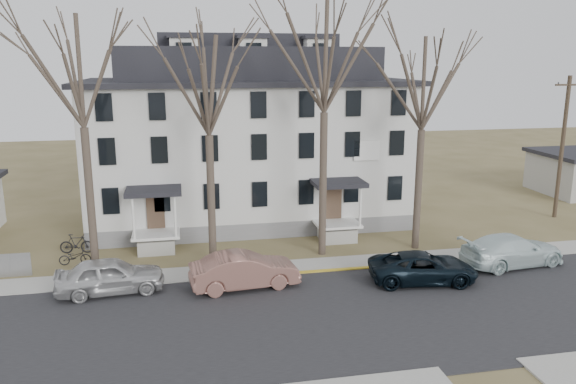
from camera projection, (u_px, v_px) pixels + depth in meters
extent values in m
plane|color=brown|center=(361.00, 340.00, 21.56)|extent=(120.00, 120.00, 0.00)
cube|color=#27272A|center=(345.00, 317.00, 23.47)|extent=(120.00, 10.00, 0.04)
cube|color=#A09F97|center=(312.00, 266.00, 29.19)|extent=(120.00, 2.00, 0.08)
cube|color=gold|center=(409.00, 266.00, 29.27)|extent=(14.00, 0.25, 0.06)
cube|color=slate|center=(249.00, 210.00, 38.25)|extent=(20.00, 10.00, 1.00)
cube|color=silver|center=(248.00, 145.00, 37.22)|extent=(20.00, 10.00, 8.00)
cube|color=black|center=(247.00, 82.00, 36.27)|extent=(20.80, 10.80, 0.30)
cube|color=black|center=(247.00, 63.00, 36.01)|extent=(16.00, 7.00, 2.00)
cube|color=black|center=(247.00, 41.00, 35.68)|extent=(11.00, 4.50, 0.80)
cube|color=white|center=(156.00, 234.00, 31.32)|extent=(2.60, 2.00, 0.16)
cube|color=white|center=(337.00, 224.00, 33.29)|extent=(2.60, 2.00, 0.16)
cube|color=white|center=(367.00, 150.00, 33.54)|extent=(1.60, 0.08, 1.20)
cylinder|color=#473B31|center=(90.00, 200.00, 28.01)|extent=(0.40, 0.40, 7.28)
cylinder|color=#473B31|center=(211.00, 200.00, 29.20)|extent=(0.40, 0.40, 6.76)
cylinder|color=#473B31|center=(323.00, 185.00, 30.20)|extent=(0.40, 0.40, 7.80)
cylinder|color=#473B31|center=(418.00, 190.00, 31.35)|extent=(0.40, 0.40, 6.76)
cylinder|color=#3D3023|center=(562.00, 148.00, 37.30)|extent=(0.28, 0.28, 9.50)
cube|color=#3D3023|center=(569.00, 85.00, 36.34)|extent=(2.00, 0.12, 0.12)
imported|color=#BCBCBC|center=(110.00, 276.00, 25.67)|extent=(5.00, 2.39, 1.65)
imported|color=#84584D|center=(245.00, 271.00, 26.27)|extent=(5.23, 2.28, 1.67)
imported|color=black|center=(423.00, 268.00, 26.98)|extent=(5.44, 3.06, 1.43)
imported|color=silver|center=(512.00, 251.00, 29.15)|extent=(5.84, 3.01, 1.62)
imported|color=black|center=(75.00, 258.00, 29.29)|extent=(1.62, 0.62, 0.84)
imported|color=black|center=(77.00, 244.00, 30.97)|extent=(1.88, 0.71, 1.10)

